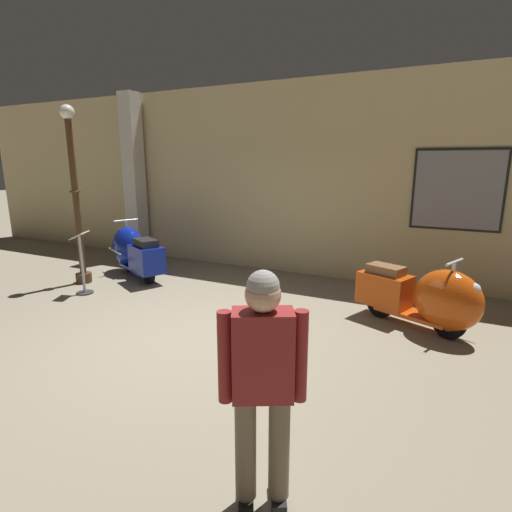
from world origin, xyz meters
name	(u,v)px	position (x,y,z in m)	size (l,w,h in m)	color
ground_plane	(187,342)	(0.00, 0.00, 0.00)	(60.00, 60.00, 0.00)	gray
showroom_back_wall	(290,180)	(-0.12, 3.70, 1.84)	(18.00, 0.63, 3.69)	#CCB784
scooter_0	(134,251)	(-2.72, 2.04, 0.49)	(1.80, 1.24, 1.08)	black
scooter_1	(426,298)	(2.62, 1.68, 0.46)	(1.71, 1.06, 1.01)	black
lamppost	(76,198)	(-3.23, 1.24, 1.56)	(0.28, 0.28, 3.14)	#472D19
visitor_0	(263,377)	(1.89, -1.79, 0.92)	(0.49, 0.37, 1.59)	black
info_stanchion	(83,268)	(-2.69, 0.79, 0.44)	(0.34, 0.39, 1.07)	#333338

